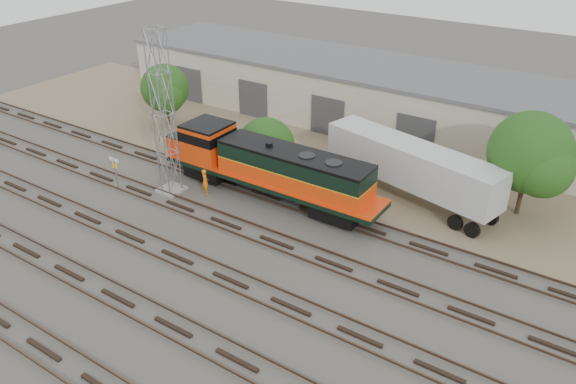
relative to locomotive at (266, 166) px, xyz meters
The scene contains 12 objects.
ground 7.56m from the locomotive, 56.58° to the right, with size 140.00×140.00×0.00m, color #47423A.
dirt_strip 10.10m from the locomotive, 66.25° to the left, with size 80.00×16.00×0.02m, color #726047.
tracks 10.09m from the locomotive, 66.25° to the right, with size 80.00×20.40×0.28m.
warehouse 17.44m from the locomotive, 76.73° to the left, with size 58.40×10.40×5.30m.
locomotive is the anchor object (origin of this frame).
signal_tower 7.61m from the locomotive, 153.31° to the right, with size 1.69×1.69×11.50m.
sign_post 10.84m from the locomotive, 152.52° to the right, with size 1.01×0.11×2.46m.
worker 4.56m from the locomotive, 151.72° to the right, with size 0.69×0.45×1.90m, color orange.
semi_trailer 10.08m from the locomotive, 30.93° to the left, with size 13.34×5.70×4.03m.
tree_west 16.35m from the locomotive, 158.61° to the left, with size 4.47×4.26×5.57m.
tree_mid 4.02m from the locomotive, 124.66° to the left, with size 4.63×4.41×4.41m.
tree_east 17.22m from the locomotive, 24.53° to the left, with size 5.54×5.28×7.12m.
Camera 1 is at (16.40, -21.94, 19.24)m, focal length 35.00 mm.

